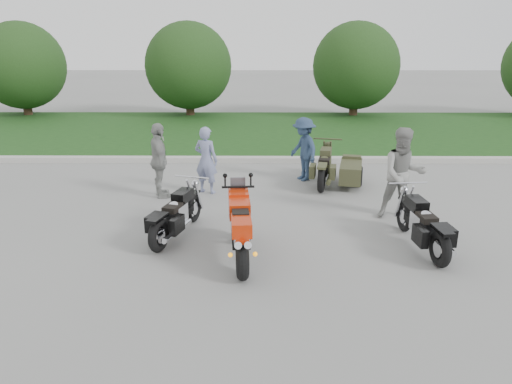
{
  "coord_description": "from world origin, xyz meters",
  "views": [
    {
      "loc": [
        -0.04,
        -7.92,
        3.64
      ],
      "look_at": [
        -0.09,
        0.78,
        0.8
      ],
      "focal_mm": 35.0,
      "sensor_mm": 36.0,
      "label": 1
    }
  ],
  "objects_px": {
    "sportbike_red": "(240,227)",
    "cruiser_sidecar": "(340,170)",
    "person_denim": "(304,149)",
    "person_back": "(159,161)",
    "cruiser_left": "(175,217)",
    "person_grey": "(403,174)",
    "person_stripe": "(206,160)",
    "cruiser_right": "(424,227)"
  },
  "relations": [
    {
      "from": "sportbike_red",
      "to": "cruiser_sidecar",
      "type": "height_order",
      "value": "sportbike_red"
    },
    {
      "from": "cruiser_sidecar",
      "to": "person_denim",
      "type": "height_order",
      "value": "person_denim"
    },
    {
      "from": "cruiser_right",
      "to": "person_stripe",
      "type": "bearing_deg",
      "value": 135.97
    },
    {
      "from": "person_stripe",
      "to": "person_grey",
      "type": "xyz_separation_m",
      "value": [
        4.07,
        -1.63,
        0.14
      ]
    },
    {
      "from": "cruiser_left",
      "to": "person_stripe",
      "type": "xyz_separation_m",
      "value": [
        0.3,
        2.66,
        0.38
      ]
    },
    {
      "from": "sportbike_red",
      "to": "cruiser_sidecar",
      "type": "bearing_deg",
      "value": 56.82
    },
    {
      "from": "cruiser_left",
      "to": "person_stripe",
      "type": "height_order",
      "value": "person_stripe"
    },
    {
      "from": "person_grey",
      "to": "cruiser_left",
      "type": "bearing_deg",
      "value": -165.85
    },
    {
      "from": "sportbike_red",
      "to": "cruiser_right",
      "type": "relative_size",
      "value": 1.0
    },
    {
      "from": "person_stripe",
      "to": "sportbike_red",
      "type": "bearing_deg",
      "value": 127.15
    },
    {
      "from": "cruiser_right",
      "to": "person_back",
      "type": "distance_m",
      "value": 5.82
    },
    {
      "from": "sportbike_red",
      "to": "person_stripe",
      "type": "height_order",
      "value": "person_stripe"
    },
    {
      "from": "cruiser_right",
      "to": "person_back",
      "type": "xyz_separation_m",
      "value": [
        -5.07,
        2.84,
        0.43
      ]
    },
    {
      "from": "cruiser_right",
      "to": "sportbike_red",
      "type": "bearing_deg",
      "value": -178.42
    },
    {
      "from": "cruiser_left",
      "to": "person_grey",
      "type": "bearing_deg",
      "value": 30.14
    },
    {
      "from": "person_stripe",
      "to": "person_denim",
      "type": "height_order",
      "value": "person_denim"
    },
    {
      "from": "sportbike_red",
      "to": "cruiser_sidecar",
      "type": "relative_size",
      "value": 1.0
    },
    {
      "from": "person_denim",
      "to": "person_back",
      "type": "distance_m",
      "value": 3.62
    },
    {
      "from": "sportbike_red",
      "to": "cruiser_left",
      "type": "height_order",
      "value": "sportbike_red"
    },
    {
      "from": "person_stripe",
      "to": "cruiser_left",
      "type": "bearing_deg",
      "value": 106.42
    },
    {
      "from": "person_grey",
      "to": "person_denim",
      "type": "relative_size",
      "value": 1.16
    },
    {
      "from": "person_stripe",
      "to": "person_grey",
      "type": "relative_size",
      "value": 0.85
    },
    {
      "from": "cruiser_left",
      "to": "cruiser_right",
      "type": "bearing_deg",
      "value": 10.3
    },
    {
      "from": "person_grey",
      "to": "sportbike_red",
      "type": "bearing_deg",
      "value": -147.42
    },
    {
      "from": "cruiser_left",
      "to": "cruiser_sidecar",
      "type": "relative_size",
      "value": 0.95
    },
    {
      "from": "cruiser_left",
      "to": "person_grey",
      "type": "xyz_separation_m",
      "value": [
        4.37,
        1.04,
        0.52
      ]
    },
    {
      "from": "cruiser_right",
      "to": "person_denim",
      "type": "distance_m",
      "value": 4.56
    },
    {
      "from": "cruiser_right",
      "to": "person_stripe",
      "type": "height_order",
      "value": "person_stripe"
    },
    {
      "from": "cruiser_left",
      "to": "person_grey",
      "type": "relative_size",
      "value": 1.08
    },
    {
      "from": "cruiser_left",
      "to": "person_denim",
      "type": "relative_size",
      "value": 1.26
    },
    {
      "from": "cruiser_left",
      "to": "person_stripe",
      "type": "relative_size",
      "value": 1.28
    },
    {
      "from": "sportbike_red",
      "to": "person_grey",
      "type": "relative_size",
      "value": 1.14
    },
    {
      "from": "person_grey",
      "to": "person_back",
      "type": "relative_size",
      "value": 1.09
    },
    {
      "from": "cruiser_right",
      "to": "cruiser_sidecar",
      "type": "xyz_separation_m",
      "value": [
        -0.87,
        3.74,
        -0.03
      ]
    },
    {
      "from": "person_denim",
      "to": "person_back",
      "type": "height_order",
      "value": "person_back"
    },
    {
      "from": "person_denim",
      "to": "sportbike_red",
      "type": "bearing_deg",
      "value": -43.83
    },
    {
      "from": "person_stripe",
      "to": "person_back",
      "type": "distance_m",
      "value": 1.07
    },
    {
      "from": "cruiser_left",
      "to": "person_back",
      "type": "bearing_deg",
      "value": 123.86
    },
    {
      "from": "person_back",
      "to": "person_stripe",
      "type": "bearing_deg",
      "value": -90.61
    },
    {
      "from": "person_stripe",
      "to": "cruiser_right",
      "type": "bearing_deg",
      "value": 164.92
    },
    {
      "from": "sportbike_red",
      "to": "cruiser_sidecar",
      "type": "distance_m",
      "value": 4.75
    },
    {
      "from": "cruiser_sidecar",
      "to": "person_grey",
      "type": "bearing_deg",
      "value": -56.25
    }
  ]
}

